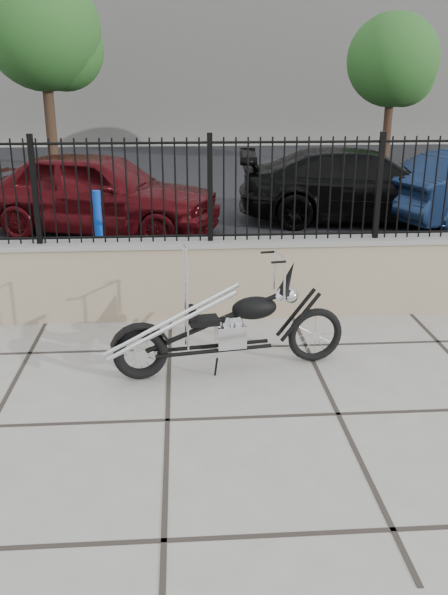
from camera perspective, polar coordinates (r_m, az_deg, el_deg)
ground_plane at (r=5.72m, az=10.31°, el=-10.36°), size 90.00×90.00×0.00m
parking_lot at (r=17.58m, az=0.48°, el=10.23°), size 30.00×30.00×0.00m
retaining_wall at (r=7.78m, az=6.16°, el=1.87°), size 14.00×0.36×0.96m
iron_fence at (r=7.53m, az=6.46°, el=9.73°), size 14.00×0.08×1.20m
background_building at (r=31.35m, az=-1.62°, el=21.61°), size 22.00×6.00×8.00m
chopper_motorcycle at (r=6.15m, az=0.19°, el=-0.93°), size 2.28×0.75×1.35m
car_red at (r=12.04m, az=-11.34°, el=9.31°), size 4.89×3.18×1.55m
car_black at (r=13.17m, az=12.47°, el=9.87°), size 5.17×2.48×1.45m
bollard_a at (r=10.39m, az=-11.31°, el=6.48°), size 0.17×0.17×1.10m
tree_left at (r=22.02m, az=-16.16°, el=22.62°), size 3.64×3.64×6.14m
tree_right at (r=21.91m, az=15.09°, el=20.40°), size 2.89×2.89×4.87m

